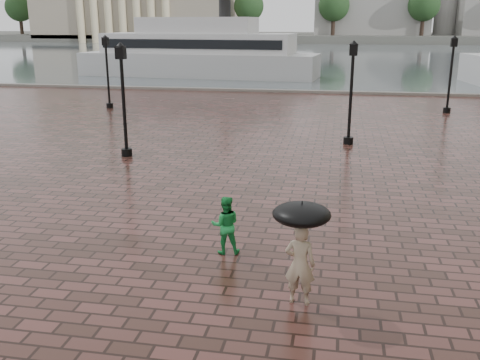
# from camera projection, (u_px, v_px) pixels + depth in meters

# --- Properties ---
(ground) EXTENTS (300.00, 300.00, 0.00)m
(ground) POSITION_uv_depth(u_px,v_px,m) (213.00, 276.00, 11.55)
(ground) COLOR #331D17
(ground) RESTS_ON ground
(harbour_water) EXTENTS (240.00, 240.00, 0.00)m
(harbour_water) POSITION_uv_depth(u_px,v_px,m) (328.00, 52.00, 98.32)
(harbour_water) COLOR #475157
(harbour_water) RESTS_ON ground
(quay_edge) EXTENTS (80.00, 0.60, 0.30)m
(quay_edge) POSITION_uv_depth(u_px,v_px,m) (307.00, 93.00, 41.73)
(quay_edge) COLOR slate
(quay_edge) RESTS_ON ground
(far_shore) EXTENTS (300.00, 60.00, 2.00)m
(far_shore) POSITION_uv_depth(u_px,v_px,m) (334.00, 37.00, 162.16)
(far_shore) COLOR #4C4C47
(far_shore) RESTS_ON ground
(far_trees) EXTENTS (188.00, 8.00, 13.50)m
(far_trees) POSITION_uv_depth(u_px,v_px,m) (334.00, 6.00, 139.03)
(far_trees) COLOR #2D2119
(far_trees) RESTS_ON ground
(street_lamps) EXTENTS (21.44, 14.44, 4.40)m
(street_lamps) POSITION_uv_depth(u_px,v_px,m) (262.00, 82.00, 27.66)
(street_lamps) COLOR black
(street_lamps) RESTS_ON ground
(adult_pedestrian) EXTENTS (0.63, 0.45, 1.63)m
(adult_pedestrian) POSITION_uv_depth(u_px,v_px,m) (300.00, 265.00, 10.25)
(adult_pedestrian) COLOR tan
(adult_pedestrian) RESTS_ON ground
(child_pedestrian) EXTENTS (0.79, 0.67, 1.41)m
(child_pedestrian) POSITION_uv_depth(u_px,v_px,m) (225.00, 225.00, 12.56)
(child_pedestrian) COLOR green
(child_pedestrian) RESTS_ON ground
(ferry_near) EXTENTS (24.52, 7.92, 7.90)m
(ferry_near) POSITION_uv_depth(u_px,v_px,m) (198.00, 52.00, 53.78)
(ferry_near) COLOR silver
(ferry_near) RESTS_ON ground
(umbrella) EXTENTS (1.10, 1.10, 1.12)m
(umbrella) POSITION_uv_depth(u_px,v_px,m) (302.00, 214.00, 9.96)
(umbrella) COLOR black
(umbrella) RESTS_ON ground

